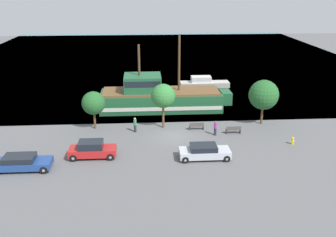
{
  "coord_description": "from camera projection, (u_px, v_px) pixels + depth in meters",
  "views": [
    {
      "loc": [
        -2.93,
        -35.98,
        15.1
      ],
      "look_at": [
        -0.44,
        2.0,
        1.2
      ],
      "focal_mm": 40.0,
      "sensor_mm": 36.0,
      "label": 1
    }
  ],
  "objects": [
    {
      "name": "ground_plane",
      "position": [
        173.0,
        136.0,
        39.09
      ],
      "size": [
        160.0,
        160.0,
        0.0
      ],
      "primitive_type": "plane",
      "color": "#5B5B5E"
    },
    {
      "name": "water_surface",
      "position": [
        157.0,
        57.0,
        80.33
      ],
      "size": [
        80.0,
        80.0,
        0.0
      ],
      "primitive_type": "plane",
      "color": "teal",
      "rests_on": "ground"
    },
    {
      "name": "pirate_ship",
      "position": [
        159.0,
        97.0,
        46.77
      ],
      "size": [
        16.28,
        4.74,
        9.15
      ],
      "color": "#1E5633",
      "rests_on": "water_surface"
    },
    {
      "name": "moored_boat_dockside",
      "position": [
        204.0,
        83.0,
        57.18
      ],
      "size": [
        7.45,
        2.02,
        1.64
      ],
      "color": "#B7B2A8",
      "rests_on": "water_surface"
    },
    {
      "name": "parked_car_curb_front",
      "position": [
        204.0,
        152.0,
        33.83
      ],
      "size": [
        4.59,
        1.88,
        1.34
      ],
      "color": "#B7BCC6",
      "rests_on": "ground_plane"
    },
    {
      "name": "parked_car_curb_mid",
      "position": [
        21.0,
        163.0,
        31.8
      ],
      "size": [
        4.97,
        1.96,
        1.31
      ],
      "color": "navy",
      "rests_on": "ground_plane"
    },
    {
      "name": "parked_car_curb_rear",
      "position": [
        92.0,
        149.0,
        34.05
      ],
      "size": [
        4.23,
        1.8,
        1.58
      ],
      "color": "#B21E1E",
      "rests_on": "ground_plane"
    },
    {
      "name": "fire_hydrant",
      "position": [
        293.0,
        140.0,
        36.91
      ],
      "size": [
        0.42,
        0.25,
        0.76
      ],
      "color": "yellow",
      "rests_on": "ground_plane"
    },
    {
      "name": "bench_promenade_east",
      "position": [
        197.0,
        126.0,
        40.54
      ],
      "size": [
        1.58,
        0.45,
        0.85
      ],
      "color": "#4C4742",
      "rests_on": "ground_plane"
    },
    {
      "name": "bench_promenade_west",
      "position": [
        233.0,
        130.0,
        39.51
      ],
      "size": [
        1.58,
        0.45,
        0.85
      ],
      "color": "#4C4742",
      "rests_on": "ground_plane"
    },
    {
      "name": "pedestrian_walking_near",
      "position": [
        215.0,
        128.0,
        38.97
      ],
      "size": [
        0.32,
        0.32,
        1.58
      ],
      "color": "#232838",
      "rests_on": "ground_plane"
    },
    {
      "name": "pedestrian_walking_far",
      "position": [
        135.0,
        125.0,
        39.8
      ],
      "size": [
        0.32,
        0.32,
        1.62
      ],
      "color": "#232838",
      "rests_on": "ground_plane"
    },
    {
      "name": "tree_row_east",
      "position": [
        93.0,
        103.0,
        40.06
      ],
      "size": [
        2.51,
        2.51,
        4.17
      ],
      "color": "brown",
      "rests_on": "ground_plane"
    },
    {
      "name": "tree_row_mideast",
      "position": [
        163.0,
        96.0,
        40.06
      ],
      "size": [
        2.61,
        2.61,
        4.94
      ],
      "color": "brown",
      "rests_on": "ground_plane"
    },
    {
      "name": "tree_row_midwest",
      "position": [
        264.0,
        95.0,
        41.27
      ],
      "size": [
        3.3,
        3.3,
        5.05
      ],
      "color": "brown",
      "rests_on": "ground_plane"
    }
  ]
}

